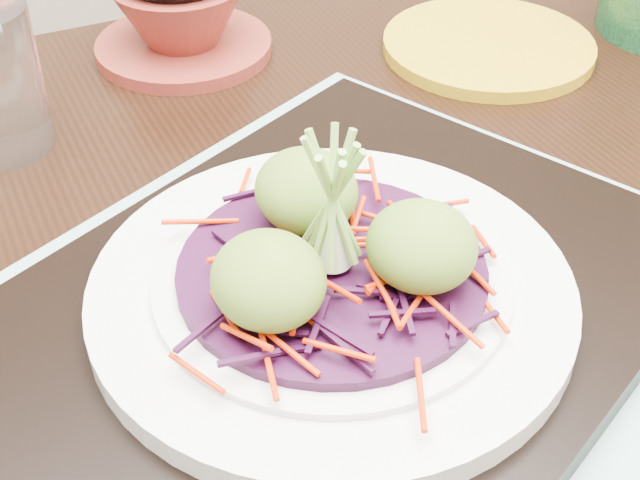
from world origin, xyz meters
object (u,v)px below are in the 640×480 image
object	(u,v)px
white_plate	(331,289)
yellow_plate	(488,46)
dining_table	(291,387)
serving_tray	(331,313)
terracotta_bowl_set	(181,22)

from	to	relation	value
white_plate	yellow_plate	xyz separation A→B (m)	(0.25, 0.29, -0.03)
dining_table	serving_tray	distance (m)	0.13
dining_table	terracotta_bowl_set	xyz separation A→B (m)	(0.00, 0.32, 0.13)
dining_table	serving_tray	xyz separation A→B (m)	(0.01, -0.05, 0.11)
serving_tray	terracotta_bowl_set	world-z (taller)	terracotta_bowl_set
dining_table	terracotta_bowl_set	size ratio (longest dim) A/B	6.21
yellow_plate	white_plate	bearing A→B (deg)	-130.84
serving_tray	white_plate	world-z (taller)	white_plate
white_plate	terracotta_bowl_set	bearing A→B (deg)	91.22
serving_tray	white_plate	bearing A→B (deg)	-31.69
white_plate	terracotta_bowl_set	xyz separation A→B (m)	(-0.01, 0.37, -0.00)
dining_table	serving_tray	world-z (taller)	serving_tray
serving_tray	white_plate	size ratio (longest dim) A/B	1.54
terracotta_bowl_set	yellow_plate	world-z (taller)	terracotta_bowl_set
serving_tray	terracotta_bowl_set	distance (m)	0.37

